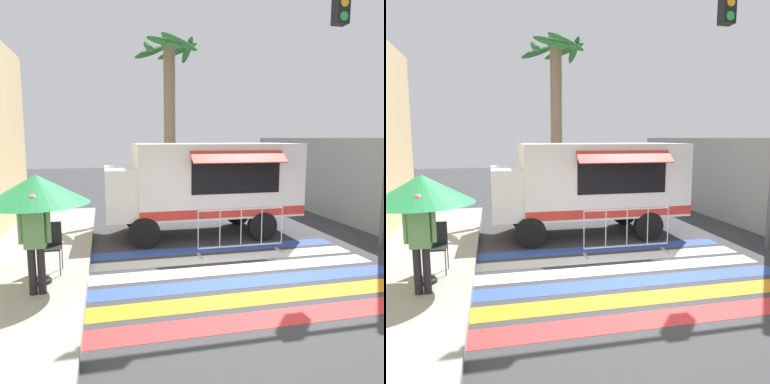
# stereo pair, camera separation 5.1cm
# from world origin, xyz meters

# --- Properties ---
(ground_plane) EXTENTS (60.00, 60.00, 0.00)m
(ground_plane) POSITION_xyz_m (0.00, 0.00, 0.00)
(ground_plane) COLOR #38383A
(concrete_wall_right) EXTENTS (0.20, 16.00, 2.83)m
(concrete_wall_right) POSITION_xyz_m (5.03, 3.00, 1.41)
(concrete_wall_right) COLOR gray
(concrete_wall_right) RESTS_ON ground_plane
(crosswalk_painted) EXTENTS (6.40, 4.36, 0.01)m
(crosswalk_painted) POSITION_xyz_m (0.00, 0.36, 0.00)
(crosswalk_painted) COLOR red
(crosswalk_painted) RESTS_ON ground_plane
(food_truck) EXTENTS (5.45, 2.63, 2.67)m
(food_truck) POSITION_xyz_m (-0.03, 3.78, 1.58)
(food_truck) COLOR white
(food_truck) RESTS_ON ground_plane
(traffic_signal_pole) EXTENTS (4.75, 0.29, 6.80)m
(traffic_signal_pole) POSITION_xyz_m (3.39, 1.46, 4.62)
(traffic_signal_pole) COLOR #515456
(traffic_signal_pole) RESTS_ON ground_plane
(patio_umbrella) EXTENTS (1.87, 1.87, 2.02)m
(patio_umbrella) POSITION_xyz_m (-3.95, 0.43, 1.91)
(patio_umbrella) COLOR black
(patio_umbrella) RESTS_ON sidewalk_left
(folding_chair) EXTENTS (0.42, 0.42, 1.00)m
(folding_chair) POSITION_xyz_m (-3.84, 1.03, 0.77)
(folding_chair) COLOR #4C4C51
(folding_chair) RESTS_ON sidewalk_left
(vendor_person) EXTENTS (0.53, 0.23, 1.74)m
(vendor_person) POSITION_xyz_m (-3.93, -0.08, 1.16)
(vendor_person) COLOR black
(vendor_person) RESTS_ON sidewalk_left
(barricade_front) EXTENTS (2.19, 0.44, 1.14)m
(barricade_front) POSITION_xyz_m (0.46, 1.73, 0.57)
(barricade_front) COLOR #B7BABF
(barricade_front) RESTS_ON ground_plane
(palm_tree) EXTENTS (2.45, 2.36, 6.46)m
(palm_tree) POSITION_xyz_m (-0.42, 6.82, 4.26)
(palm_tree) COLOR #7A664C
(palm_tree) RESTS_ON ground_plane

